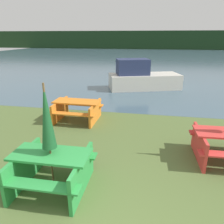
% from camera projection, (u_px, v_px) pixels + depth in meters
% --- Properties ---
extents(water, '(60.00, 50.00, 0.00)m').
position_uv_depth(water, '(149.00, 57.00, 31.82)').
color(water, '#425B6B').
rests_on(water, ground_plane).
extents(far_treeline, '(80.00, 1.60, 4.00)m').
position_uv_depth(far_treeline, '(152.00, 40.00, 49.71)').
color(far_treeline, '#193319').
rests_on(far_treeline, water).
extents(picnic_table_green, '(1.52, 1.40, 0.77)m').
position_uv_depth(picnic_table_green, '(52.00, 167.00, 4.28)').
color(picnic_table_green, green).
rests_on(picnic_table_green, ground_plane).
extents(picnic_table_orange, '(1.64, 1.41, 0.73)m').
position_uv_depth(picnic_table_orange, '(77.00, 109.00, 7.80)').
color(picnic_table_orange, orange).
rests_on(picnic_table_orange, ground_plane).
extents(umbrella_darkgreen, '(0.28, 0.28, 2.14)m').
position_uv_depth(umbrella_darkgreen, '(47.00, 117.00, 3.93)').
color(umbrella_darkgreen, brown).
rests_on(umbrella_darkgreen, ground_plane).
extents(boat, '(4.28, 2.77, 1.69)m').
position_uv_depth(boat, '(142.00, 78.00, 12.51)').
color(boat, beige).
rests_on(boat, water).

